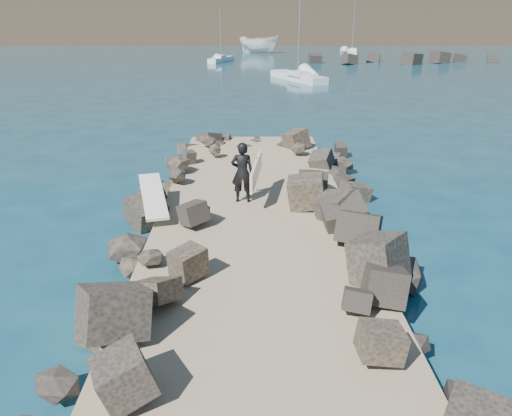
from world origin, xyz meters
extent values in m
plane|color=#0F384C|center=(0.00, 0.00, 0.00)|extent=(800.00, 800.00, 0.00)
cube|color=#8C7759|center=(0.00, -2.00, 0.30)|extent=(6.00, 26.00, 0.60)
cube|color=black|center=(-2.90, -1.50, 0.50)|extent=(2.60, 22.00, 1.00)
cube|color=black|center=(2.90, -1.50, 0.50)|extent=(2.60, 22.00, 1.00)
cube|color=black|center=(35.00, 55.00, 0.60)|extent=(52.00, 4.00, 1.20)
cube|color=silver|center=(-3.15, 0.93, 1.04)|extent=(1.34, 2.74, 0.09)
imported|color=white|center=(1.65, 72.27, 1.39)|extent=(7.55, 6.09, 2.78)
imported|color=black|center=(-0.40, 1.89, 1.60)|extent=(0.75, 0.51, 2.00)
cube|color=silver|center=(0.05, 1.89, 1.66)|extent=(0.43, 2.47, 0.78)
cube|color=silver|center=(4.84, 37.65, 0.25)|extent=(5.21, 8.16, 0.80)
cylinder|color=gray|center=(4.84, 37.65, 5.11)|extent=(0.12, 0.12, 9.02)
cube|color=silver|center=(4.84, 36.77, 0.75)|extent=(2.18, 2.64, 0.44)
cube|color=silver|center=(30.90, 92.91, 0.25)|extent=(3.17, 5.28, 0.80)
cylinder|color=gray|center=(30.90, 92.91, 3.49)|extent=(0.12, 0.12, 5.78)
cube|color=silver|center=(30.90, 92.33, 0.75)|extent=(1.36, 1.68, 0.44)
cube|color=silver|center=(-3.78, 56.67, 0.25)|extent=(3.40, 5.57, 0.80)
cylinder|color=gray|center=(-3.78, 56.67, 3.66)|extent=(0.12, 0.12, 6.11)
cube|color=silver|center=(-3.78, 56.07, 0.75)|extent=(1.45, 1.78, 0.44)
cube|color=silver|center=(16.56, 69.76, 0.25)|extent=(2.67, 6.80, 0.80)
cylinder|color=gray|center=(16.56, 69.76, 4.25)|extent=(0.12, 0.12, 7.31)
cube|color=silver|center=(16.56, 68.98, 0.75)|extent=(1.39, 2.02, 0.44)
camera|label=1|loc=(-0.20, -13.56, 6.47)|focal=35.00mm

